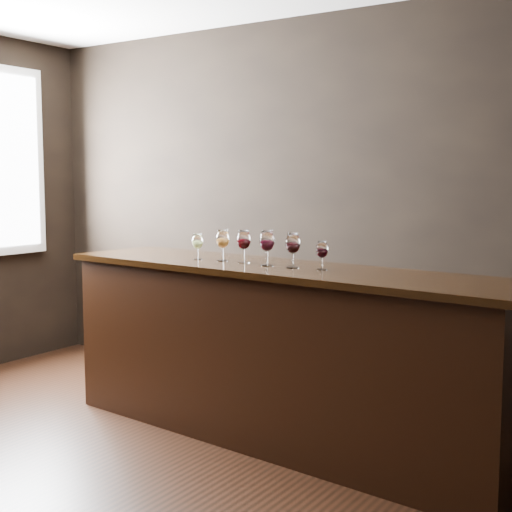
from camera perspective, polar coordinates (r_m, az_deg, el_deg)
The scene contains 11 objects.
ground at distance 3.97m, azimuth -13.52°, elevation -17.70°, with size 5.00×5.00×0.00m, color black.
room_shell at distance 3.89m, azimuth -15.34°, elevation 9.09°, with size 5.02×4.52×2.81m.
bar_counter at distance 4.38m, azimuth 1.83°, elevation -8.08°, with size 2.97×0.64×1.04m, color black.
bar_top at distance 4.28m, azimuth 1.86°, elevation -1.06°, with size 3.07×0.71×0.04m, color black.
back_bar_shelf at distance 5.25m, azimuth 4.33°, elevation -6.19°, with size 2.64×0.40×0.95m, color black.
glass_white at distance 4.62m, azimuth -4.70°, elevation 1.13°, with size 0.07×0.07×0.17m.
glass_amber at distance 4.53m, azimuth -2.69°, elevation 1.31°, with size 0.09×0.09×0.20m.
glass_red_a at distance 4.42m, azimuth -0.98°, elevation 1.25°, with size 0.09×0.09×0.21m.
glass_red_b at distance 4.27m, azimuth 0.89°, elevation 1.16°, with size 0.09×0.09×0.22m.
glass_red_c at distance 4.18m, azimuth 2.97°, elevation 0.96°, with size 0.09×0.09×0.21m.
glass_red_d at distance 4.10m, azimuth 5.31°, elevation 0.47°, with size 0.07×0.07×0.17m.
Camera 1 is at (2.68, -2.46, 1.60)m, focal length 50.00 mm.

